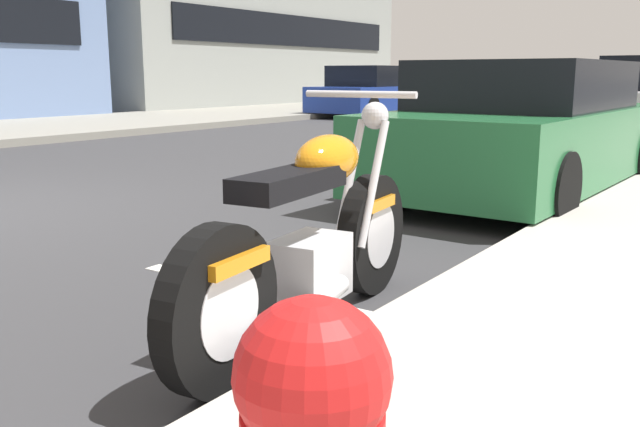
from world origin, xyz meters
TOP-DOWN VIEW (x-y plane):
  - sidewalk_far_curb at (12.00, 7.13)m, footprint 120.00×5.00m
  - parking_stall_stripe at (0.00, -4.03)m, footprint 0.12×2.20m
  - parked_motorcycle at (-0.34, -4.44)m, footprint 2.11×0.63m
  - parked_car_far_down_curb at (4.09, -3.96)m, footprint 4.31×1.93m
  - parked_car_at_intersection at (9.58, -3.61)m, footprint 4.19×1.94m
  - car_opposite_curb at (14.67, 4.11)m, footprint 4.05×1.93m

SIDE VIEW (x-z plane):
  - parking_stall_stripe at x=0.00m, z-range 0.00..0.01m
  - sidewalk_far_curb at x=12.00m, z-range 0.00..0.14m
  - parked_motorcycle at x=-0.34m, z-range -0.13..1.01m
  - parked_car_far_down_curb at x=4.09m, z-range -0.03..1.32m
  - parked_car_at_intersection at x=9.58m, z-range -0.03..1.37m
  - car_opposite_curb at x=14.67m, z-range -0.04..1.40m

